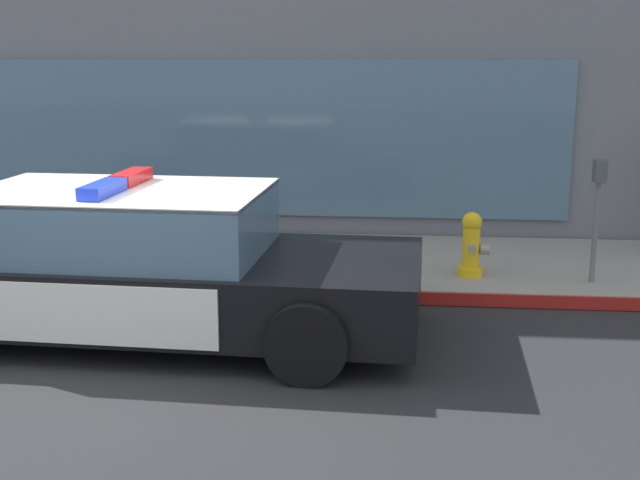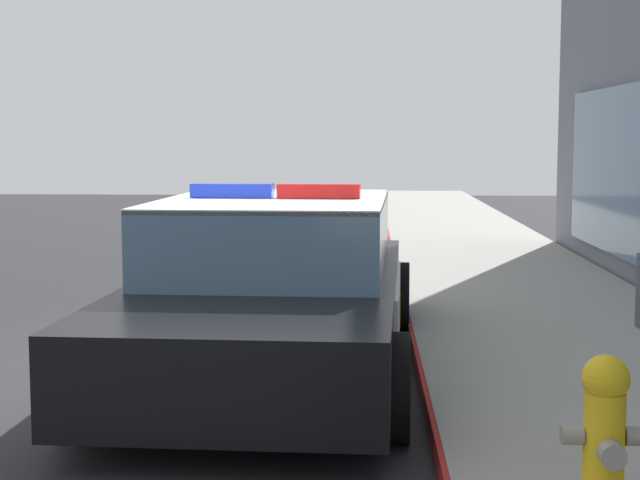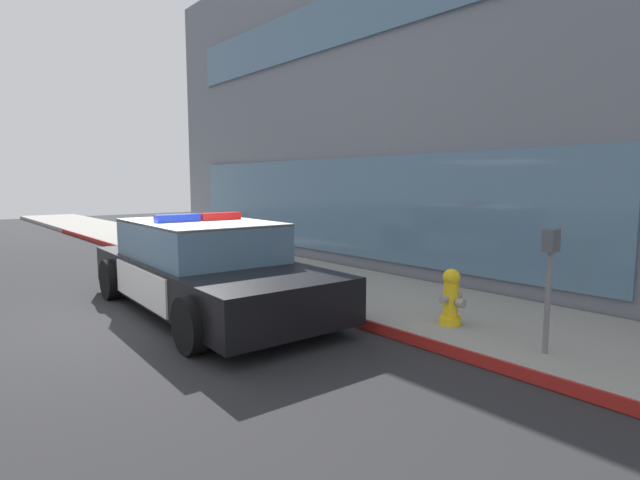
# 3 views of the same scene
# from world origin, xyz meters

# --- Properties ---
(ground) EXTENTS (48.00, 48.00, 0.00)m
(ground) POSITION_xyz_m (0.00, 0.00, 0.00)
(ground) COLOR #262628
(sidewalk) EXTENTS (48.00, 2.68, 0.15)m
(sidewalk) POSITION_xyz_m (0.00, 3.21, 0.07)
(sidewalk) COLOR gray
(sidewalk) RESTS_ON ground
(curb_red_paint) EXTENTS (28.80, 0.04, 0.14)m
(curb_red_paint) POSITION_xyz_m (0.00, 1.85, 0.08)
(curb_red_paint) COLOR maroon
(curb_red_paint) RESTS_ON ground
(police_cruiser) EXTENTS (5.19, 2.33, 1.49)m
(police_cruiser) POSITION_xyz_m (0.02, 0.70, 0.68)
(police_cruiser) COLOR black
(police_cruiser) RESTS_ON ground
(fire_hydrant) EXTENTS (0.34, 0.39, 0.73)m
(fire_hydrant) POSITION_xyz_m (3.25, 2.53, 0.50)
(fire_hydrant) COLOR gold
(fire_hydrant) RESTS_ON sidewalk
(parking_meter) EXTENTS (0.12, 0.18, 1.34)m
(parking_meter) POSITION_xyz_m (4.54, 2.40, 1.08)
(parking_meter) COLOR slate
(parking_meter) RESTS_ON sidewalk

